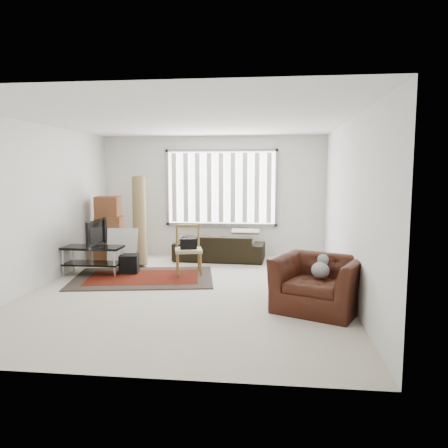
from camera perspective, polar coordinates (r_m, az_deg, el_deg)
The scene contains 11 objects.
room at distance 7.39m, azimuth -3.92°, elevation 5.65°, with size 6.00×6.02×2.71m.
persian_rug at distance 8.06m, azimuth -10.50°, elevation -6.91°, with size 2.72×2.05×0.02m.
tv_stand at distance 8.46m, azimuth -16.76°, elevation -3.81°, with size 1.08×0.48×0.54m.
tv at distance 8.40m, azimuth -16.85°, elevation -1.13°, with size 0.87×0.11×0.50m, color black.
subwoofer at distance 8.44m, azimuth -12.28°, elevation -5.08°, with size 0.34×0.34×0.34m, color black.
moving_boxes at distance 9.44m, azimuth -14.74°, elevation -1.04°, with size 0.62×0.58×1.40m.
white_flatpack at distance 9.03m, azimuth -13.08°, elevation -3.02°, with size 0.61×0.09×0.78m, color silver.
rolled_rug at distance 9.10m, azimuth -10.98°, elevation 0.43°, with size 0.27×0.27×1.82m, color olive.
sofa at distance 9.41m, azimuth -0.62°, elevation -2.56°, with size 1.92×0.83×0.74m, color black.
side_chair at distance 8.18m, azimuth -4.67°, elevation -3.09°, with size 0.59×0.59×0.91m.
armchair at distance 6.22m, azimuth 12.29°, elevation -7.13°, with size 1.46×1.39×0.85m.
Camera 1 is at (1.36, -6.76, 1.92)m, focal length 35.00 mm.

